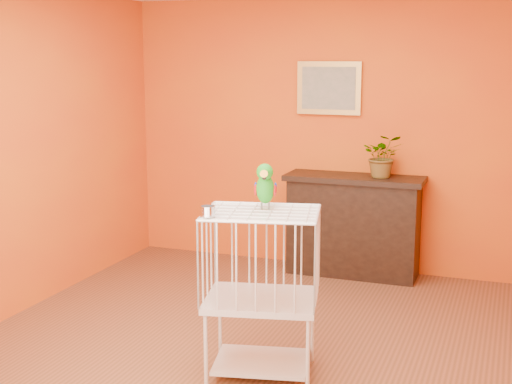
% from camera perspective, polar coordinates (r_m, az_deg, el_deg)
% --- Properties ---
extents(ground, '(4.50, 4.50, 0.00)m').
position_cam_1_polar(ground, '(5.17, -0.87, -12.57)').
color(ground, brown).
rests_on(ground, ground).
extents(room_shell, '(4.50, 4.50, 4.50)m').
position_cam_1_polar(room_shell, '(4.77, -0.92, 5.18)').
color(room_shell, '#C53E12').
rests_on(room_shell, ground).
extents(console_cabinet, '(1.28, 0.46, 0.95)m').
position_cam_1_polar(console_cabinet, '(6.78, 7.77, -2.67)').
color(console_cabinet, black).
rests_on(console_cabinet, ground).
extents(potted_plant, '(0.43, 0.46, 0.31)m').
position_cam_1_polar(potted_plant, '(6.66, 10.18, 2.53)').
color(potted_plant, '#26722D').
rests_on(potted_plant, console_cabinet).
extents(framed_picture, '(0.62, 0.04, 0.50)m').
position_cam_1_polar(framed_picture, '(6.86, 5.85, 8.27)').
color(framed_picture, gold).
rests_on(framed_picture, room_shell).
extents(birdcage, '(0.81, 0.68, 1.09)m').
position_cam_1_polar(birdcage, '(4.61, 0.44, -7.98)').
color(birdcage, beige).
rests_on(birdcage, ground).
extents(feed_cup, '(0.09, 0.09, 0.07)m').
position_cam_1_polar(feed_cup, '(4.32, -3.88, -1.55)').
color(feed_cup, silver).
rests_on(feed_cup, birdcage).
extents(parrot, '(0.16, 0.27, 0.30)m').
position_cam_1_polar(parrot, '(4.52, 0.74, 0.51)').
color(parrot, '#59544C').
rests_on(parrot, birdcage).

